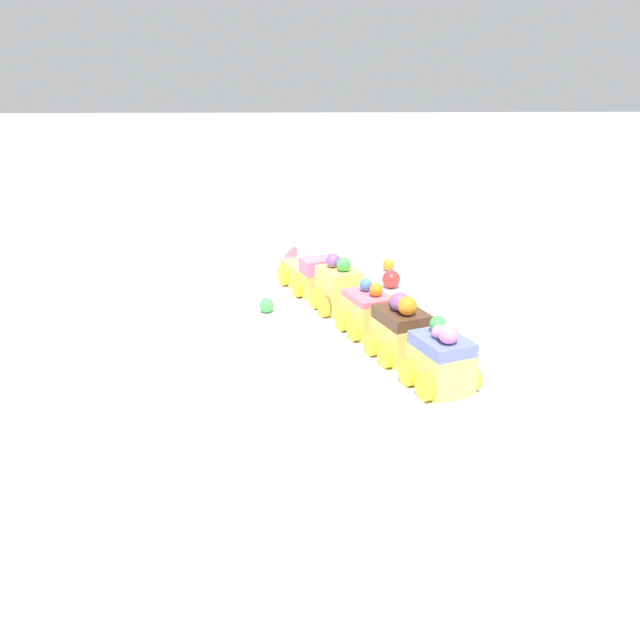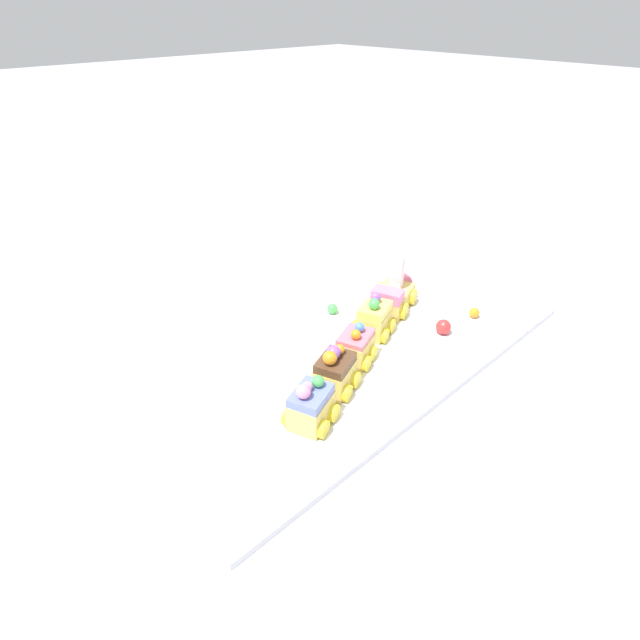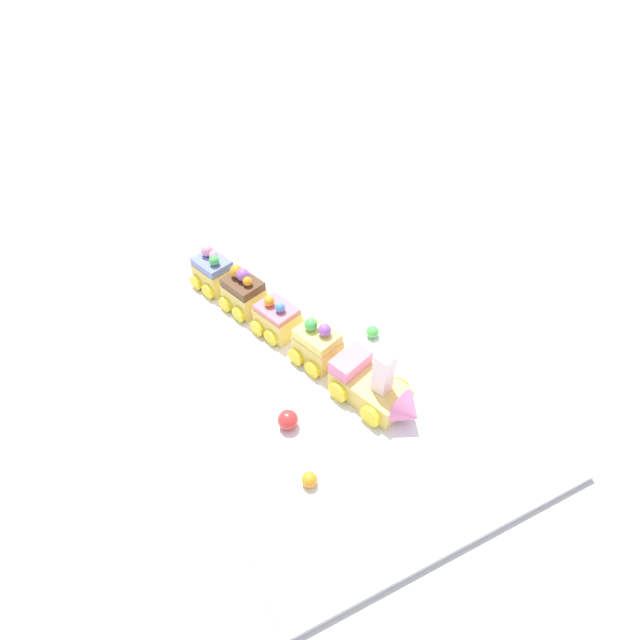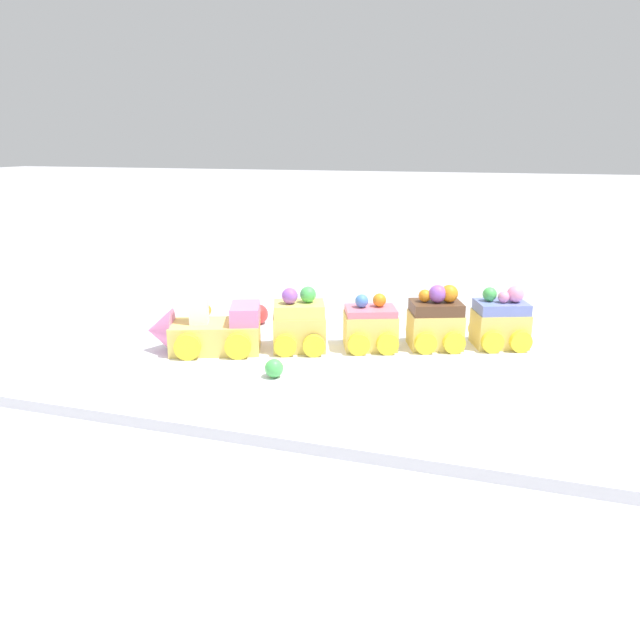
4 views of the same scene
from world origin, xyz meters
name	(u,v)px [view 3 (image 3 of 4)]	position (x,y,z in m)	size (l,w,h in m)	color
ground_plane	(314,334)	(0.00, 0.00, 0.00)	(10.00, 10.00, 0.00)	#B2B2B7
display_board	(314,332)	(0.00, 0.00, 0.01)	(0.77, 0.42, 0.01)	white
cake_train_locomotive	(377,390)	(0.17, 0.02, 0.04)	(0.15, 0.11, 0.10)	#EACC66
cake_car_lemon	(317,346)	(0.06, -0.02, 0.04)	(0.08, 0.08, 0.08)	#EACC66
cake_car_strawberry	(277,319)	(-0.02, -0.05, 0.04)	(0.08, 0.08, 0.07)	#EACC66
cake_car_chocolate	(244,293)	(-0.10, -0.08, 0.04)	(0.08, 0.08, 0.08)	#EACC66
cake_car_blueberry	(214,272)	(-0.18, -0.11, 0.04)	(0.08, 0.08, 0.08)	#EACC66
gumball_green	(373,332)	(0.05, 0.08, 0.02)	(0.02, 0.02, 0.02)	#4CBC56
gumball_red	(288,420)	(0.15, -0.11, 0.03)	(0.03, 0.03, 0.03)	red
gumball_orange	(309,479)	(0.24, -0.12, 0.02)	(0.02, 0.02, 0.02)	orange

